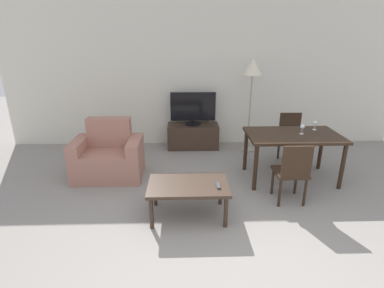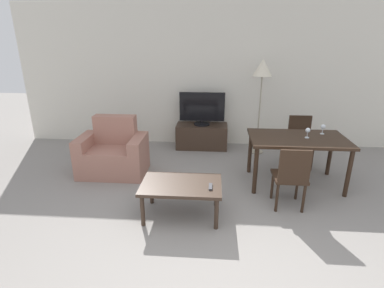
% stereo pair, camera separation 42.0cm
% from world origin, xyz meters
% --- Properties ---
extents(ground_plane, '(18.00, 18.00, 0.00)m').
position_xyz_m(ground_plane, '(0.00, 0.00, 0.00)').
color(ground_plane, gray).
extents(wall_back, '(7.66, 0.06, 2.70)m').
position_xyz_m(wall_back, '(0.00, 3.81, 1.35)').
color(wall_back, silver).
rests_on(wall_back, ground_plane).
extents(armchair, '(1.03, 0.68, 0.89)m').
position_xyz_m(armchair, '(-1.56, 2.25, 0.32)').
color(armchair, '#9E6B5B').
rests_on(armchair, ground_plane).
extents(tv_stand, '(0.98, 0.46, 0.47)m').
position_xyz_m(tv_stand, '(-0.21, 3.51, 0.23)').
color(tv_stand, '#38281E').
rests_on(tv_stand, ground_plane).
extents(tv, '(0.86, 0.30, 0.63)m').
position_xyz_m(tv, '(-0.21, 3.51, 0.78)').
color(tv, black).
rests_on(tv, tv_stand).
extents(coffee_table, '(0.95, 0.61, 0.43)m').
position_xyz_m(coffee_table, '(-0.35, 1.11, 0.38)').
color(coffee_table, '#38281E').
rests_on(coffee_table, ground_plane).
extents(dining_table, '(1.36, 0.82, 0.72)m').
position_xyz_m(dining_table, '(1.22, 2.08, 0.64)').
color(dining_table, black).
rests_on(dining_table, ground_plane).
extents(dining_chair_near, '(0.40, 0.40, 0.84)m').
position_xyz_m(dining_chair_near, '(0.99, 1.36, 0.47)').
color(dining_chair_near, black).
rests_on(dining_chair_near, ground_plane).
extents(dining_chair_far, '(0.40, 0.40, 0.84)m').
position_xyz_m(dining_chair_far, '(1.46, 2.79, 0.47)').
color(dining_chair_far, black).
rests_on(dining_chair_far, ground_plane).
extents(floor_lamp, '(0.34, 0.34, 1.72)m').
position_xyz_m(floor_lamp, '(0.84, 3.32, 1.49)').
color(floor_lamp, gray).
rests_on(floor_lamp, ground_plane).
extents(remote_primary, '(0.04, 0.15, 0.02)m').
position_xyz_m(remote_primary, '(0.00, 1.03, 0.44)').
color(remote_primary, '#38383D').
rests_on(remote_primary, coffee_table).
extents(wine_glass_left, '(0.07, 0.07, 0.15)m').
position_xyz_m(wine_glass_left, '(1.34, 2.07, 0.82)').
color(wine_glass_left, silver).
rests_on(wine_glass_left, dining_table).
extents(wine_glass_center, '(0.07, 0.07, 0.15)m').
position_xyz_m(wine_glass_center, '(1.62, 2.27, 0.82)').
color(wine_glass_center, silver).
rests_on(wine_glass_center, dining_table).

